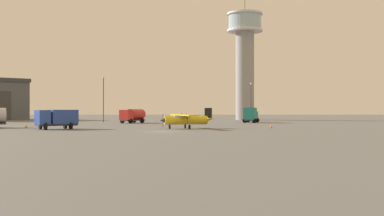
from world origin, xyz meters
name	(u,v)px	position (x,y,z in m)	size (l,w,h in m)	color
ground_plane	(163,132)	(0.00, 0.00, 0.00)	(400.00, 400.00, 0.00)	#60605E
control_tower	(245,54)	(18.71, 66.63, 17.95)	(9.66, 9.66, 33.12)	gray
airplane_yellow	(187,119)	(2.98, 8.66, 1.42)	(8.03, 10.24, 3.04)	gold
truck_fuel_tanker_red	(133,115)	(-8.17, 36.57, 1.65)	(4.96, 6.58, 2.91)	#38383D
truck_box_blue	(57,118)	(-15.36, 6.92, 1.60)	(5.95, 5.22, 2.76)	#38383D
truck_box_teal	(251,115)	(16.59, 39.61, 1.74)	(4.11, 6.48, 3.22)	#38383D
light_post_west	(251,99)	(17.95, 49.13, 5.38)	(0.44, 0.44, 9.08)	#38383D
light_post_east	(103,95)	(-15.49, 43.38, 5.94)	(0.44, 0.44, 10.15)	#38383D
traffic_cone_near_right	(271,126)	(15.77, 11.20, 0.28)	(0.36, 0.36, 0.57)	black
traffic_cone_mid_apron	(26,125)	(-22.15, 13.83, 0.34)	(0.36, 0.36, 0.68)	black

